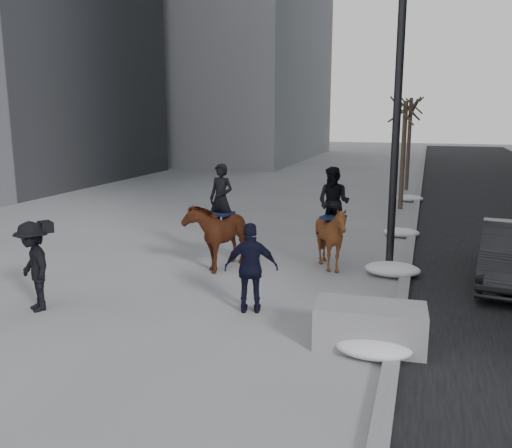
% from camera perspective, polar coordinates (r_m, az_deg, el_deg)
% --- Properties ---
extents(ground, '(120.00, 120.00, 0.00)m').
position_cam_1_polar(ground, '(10.61, -1.99, -9.23)').
color(ground, gray).
rests_on(ground, ground).
extents(curb, '(0.25, 90.00, 0.12)m').
position_cam_1_polar(curb, '(19.69, 16.28, 0.35)').
color(curb, gray).
rests_on(curb, ground).
extents(planter, '(1.83, 0.99, 0.71)m').
position_cam_1_polar(planter, '(9.21, 11.90, -10.46)').
color(planter, gray).
rests_on(planter, ground).
extents(tree_near, '(1.20, 1.20, 4.66)m').
position_cam_1_polar(tree_near, '(22.01, 15.25, 7.54)').
color(tree_near, '#3C2D23').
rests_on(tree_near, ground).
extents(tree_far, '(1.20, 1.20, 4.92)m').
position_cam_1_polar(tree_far, '(27.57, 15.81, 8.56)').
color(tree_far, '#3C2B23').
rests_on(tree_far, ground).
extents(mounted_left, '(1.30, 2.12, 2.55)m').
position_cam_1_polar(mounted_left, '(13.45, -3.84, -0.50)').
color(mounted_left, '#4A1F0E').
rests_on(mounted_left, ground).
extents(mounted_right, '(1.66, 1.78, 2.50)m').
position_cam_1_polar(mounted_right, '(13.20, 8.00, -0.57)').
color(mounted_right, '#4E260F').
rests_on(mounted_right, ground).
extents(feeder, '(1.10, 0.98, 1.75)m').
position_cam_1_polar(feeder, '(10.34, -0.50, -4.66)').
color(feeder, black).
rests_on(feeder, ground).
extents(camera_crew, '(1.30, 1.20, 1.75)m').
position_cam_1_polar(camera_crew, '(11.28, -22.36, -4.11)').
color(camera_crew, black).
rests_on(camera_crew, ground).
extents(lamppost, '(0.25, 1.07, 9.09)m').
position_cam_1_polar(lamppost, '(12.96, 14.90, 16.68)').
color(lamppost, black).
rests_on(lamppost, ground).
extents(snow_piles, '(1.29, 16.48, 0.33)m').
position_cam_1_polar(snow_piles, '(15.12, 14.66, -2.59)').
color(snow_piles, silver).
rests_on(snow_piles, ground).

